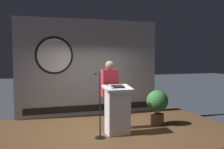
# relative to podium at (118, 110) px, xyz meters

# --- Properties ---
(ground_plane) EXTENTS (40.00, 40.00, 0.00)m
(ground_plane) POSITION_rel_podium_xyz_m (-0.10, 0.39, -0.88)
(ground_plane) COLOR #383D47
(stage_platform) EXTENTS (6.40, 4.00, 0.30)m
(stage_platform) POSITION_rel_podium_xyz_m (-0.10, 0.39, -0.73)
(stage_platform) COLOR brown
(stage_platform) RESTS_ON ground
(banner_display) EXTENTS (4.51, 0.12, 2.99)m
(banner_display) POSITION_rel_podium_xyz_m (-0.13, 2.24, 0.91)
(banner_display) COLOR #9E9EA3
(banner_display) RESTS_ON stage_platform
(podium) EXTENTS (0.64, 0.50, 1.18)m
(podium) POSITION_rel_podium_xyz_m (0.00, 0.00, 0.00)
(podium) COLOR silver
(podium) RESTS_ON stage_platform
(speaker_person) EXTENTS (0.40, 0.26, 1.73)m
(speaker_person) POSITION_rel_podium_xyz_m (-0.04, 0.48, 0.31)
(speaker_person) COLOR black
(speaker_person) RESTS_ON stage_platform
(microphone_stand) EXTENTS (0.24, 0.53, 1.50)m
(microphone_stand) POSITION_rel_podium_xyz_m (-0.48, -0.10, -0.05)
(microphone_stand) COLOR black
(microphone_stand) RESTS_ON stage_platform
(potted_plant) EXTENTS (0.58, 0.58, 0.94)m
(potted_plant) POSITION_rel_podium_xyz_m (1.31, 0.46, -0.01)
(potted_plant) COLOR brown
(potted_plant) RESTS_ON stage_platform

